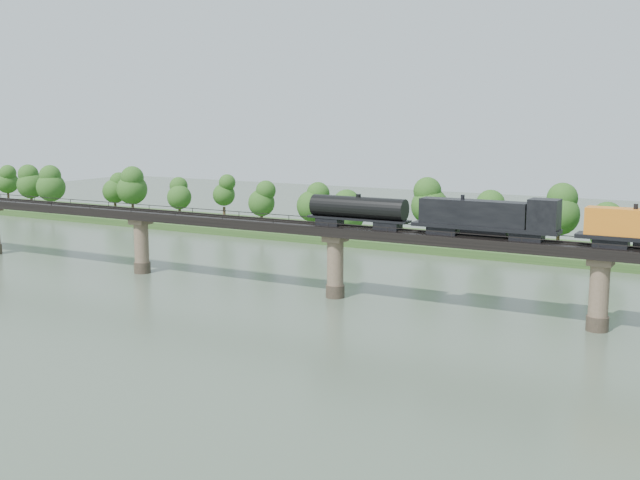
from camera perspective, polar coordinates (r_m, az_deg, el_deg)
The scene contains 6 objects.
ground at distance 102.86m, azimuth -6.91°, elevation -7.40°, with size 400.00×400.00×0.00m, color #3B4B3A.
far_bank at distance 176.78m, azimuth 9.54°, elevation -0.22°, with size 300.00×24.00×1.60m, color #28471C.
bridge at distance 126.30m, azimuth 1.09°, elevation -1.68°, with size 236.00×30.00×11.50m.
bridge_superstructure at distance 125.27m, azimuth 1.10°, elevation 1.16°, with size 220.00×4.90×0.75m.
far_treeline at distance 174.46m, azimuth 6.57°, elevation 2.38°, with size 289.06×17.54×13.60m.
freight_train at distance 111.97m, azimuth 19.31°, elevation 1.00°, with size 85.45×3.33×5.88m.
Camera 1 is at (58.56, -79.37, 29.17)m, focal length 45.00 mm.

